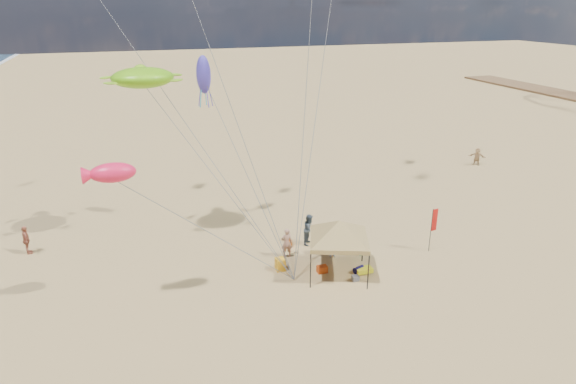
# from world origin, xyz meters

# --- Properties ---
(ground) EXTENTS (280.00, 280.00, 0.00)m
(ground) POSITION_xyz_m (0.00, 0.00, 0.00)
(ground) COLOR tan
(ground) RESTS_ON ground
(canopy_tent) EXTENTS (5.47, 5.47, 3.62)m
(canopy_tent) POSITION_xyz_m (1.94, 0.41, 3.01)
(canopy_tent) COLOR black
(canopy_tent) RESTS_ON ground
(feather_flag) EXTENTS (0.41, 0.09, 2.70)m
(feather_flag) POSITION_xyz_m (8.20, 1.08, 1.82)
(feather_flag) COLOR black
(feather_flag) RESTS_ON ground
(cooler_red) EXTENTS (0.54, 0.38, 0.38)m
(cooler_red) POSITION_xyz_m (1.21, 0.79, 0.19)
(cooler_red) COLOR #B63C0E
(cooler_red) RESTS_ON ground
(cooler_blue) EXTENTS (0.54, 0.38, 0.38)m
(cooler_blue) POSITION_xyz_m (4.57, 4.00, 0.19)
(cooler_blue) COLOR navy
(cooler_blue) RESTS_ON ground
(bag_navy) EXTENTS (0.69, 0.54, 0.36)m
(bag_navy) POSITION_xyz_m (3.08, 0.15, 0.18)
(bag_navy) COLOR #0F0C38
(bag_navy) RESTS_ON ground
(bag_orange) EXTENTS (0.54, 0.69, 0.36)m
(bag_orange) POSITION_xyz_m (0.49, 4.28, 0.18)
(bag_orange) COLOR #C8500B
(bag_orange) RESTS_ON ground
(chair_green) EXTENTS (0.50, 0.50, 0.70)m
(chair_green) POSITION_xyz_m (4.20, 2.06, 0.35)
(chair_green) COLOR #188845
(chair_green) RESTS_ON ground
(chair_yellow) EXTENTS (0.50, 0.50, 0.70)m
(chair_yellow) POSITION_xyz_m (-0.86, 1.75, 0.35)
(chair_yellow) COLOR orange
(chair_yellow) RESTS_ON ground
(crate_grey) EXTENTS (0.34, 0.30, 0.28)m
(crate_grey) POSITION_xyz_m (2.54, -0.54, 0.14)
(crate_grey) COLOR slate
(crate_grey) RESTS_ON ground
(beach_cart) EXTENTS (0.90, 0.50, 0.24)m
(beach_cart) POSITION_xyz_m (3.30, -0.01, 0.20)
(beach_cart) COLOR #FDF61C
(beach_cart) RESTS_ON ground
(person_near_a) EXTENTS (0.67, 0.47, 1.75)m
(person_near_a) POSITION_xyz_m (-0.05, 3.09, 0.88)
(person_near_a) COLOR tan
(person_near_a) RESTS_ON ground
(person_near_b) EXTENTS (1.15, 1.17, 1.90)m
(person_near_b) POSITION_xyz_m (1.76, 4.20, 0.95)
(person_near_b) COLOR #3C4952
(person_near_b) RESTS_ON ground
(person_near_c) EXTENTS (1.30, 0.99, 1.78)m
(person_near_c) POSITION_xyz_m (2.46, 2.32, 0.89)
(person_near_c) COLOR silver
(person_near_c) RESTS_ON ground
(person_far_a) EXTENTS (0.62, 1.08, 1.73)m
(person_far_a) POSITION_xyz_m (-14.16, 8.19, 0.87)
(person_far_a) COLOR #A5593F
(person_far_a) RESTS_ON ground
(person_far_c) EXTENTS (1.38, 1.38, 1.60)m
(person_far_c) POSITION_xyz_m (21.46, 13.89, 0.80)
(person_far_c) COLOR tan
(person_far_c) RESTS_ON ground
(turtle_kite) EXTENTS (3.89, 3.39, 1.12)m
(turtle_kite) POSITION_xyz_m (-6.80, 7.54, 9.82)
(turtle_kite) COLOR #6DC312
(turtle_kite) RESTS_ON ground
(fish_kite) EXTENTS (2.11, 1.37, 0.87)m
(fish_kite) POSITION_xyz_m (-8.72, 0.69, 6.80)
(fish_kite) COLOR #FF1D4C
(fish_kite) RESTS_ON ground
(squid_kite) EXTENTS (0.96, 0.96, 2.24)m
(squid_kite) POSITION_xyz_m (-3.27, 8.92, 9.66)
(squid_kite) COLOR #483AC2
(squid_kite) RESTS_ON ground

